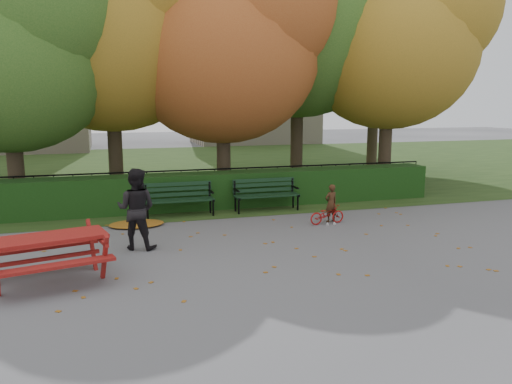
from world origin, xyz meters
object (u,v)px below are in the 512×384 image
object	(u,v)px
tree_e	(402,38)
bench_left	(179,196)
picnic_table	(48,246)
child	(331,203)
adult	(136,209)
bicycle	(327,214)
tree_a	(17,42)
tree_c	(235,41)
tree_g	(386,45)
bench_right	(266,192)
tree_b	(122,20)
tree_d	(312,13)

from	to	relation	value
tree_e	bench_left	xyz separation A→B (m)	(-7.82, -2.07, -4.56)
picnic_table	child	xyz separation A→B (m)	(6.32, 2.58, -0.13)
adult	bicycle	xyz separation A→B (m)	(4.62, 0.83, -0.59)
tree_a	tree_c	distance (m)	6.04
bench_left	picnic_table	distance (m)	5.19
tree_g	picnic_table	distance (m)	16.91
child	tree_e	bearing A→B (deg)	-150.24
bench_left	picnic_table	size ratio (longest dim) A/B	0.85
adult	bicycle	distance (m)	4.73
tree_c	tree_g	world-z (taller)	tree_g
bench_right	tree_e	bearing A→B (deg)	20.87
bench_left	child	bearing A→B (deg)	-26.91
tree_g	tree_a	bearing A→B (deg)	-162.81
tree_c	picnic_table	distance (m)	9.28
tree_c	bench_right	size ratio (longest dim) A/B	4.44
tree_c	tree_e	bearing A→B (deg)	-1.93
tree_c	child	size ratio (longest dim) A/B	8.39
tree_c	tree_g	bearing A→B (deg)	26.87
bench_left	tree_b	bearing A→B (deg)	110.58
tree_c	picnic_table	bearing A→B (deg)	-126.56
bench_right	child	world-z (taller)	child
tree_d	bicycle	size ratio (longest dim) A/B	10.34
tree_d	tree_g	xyz separation A→B (m)	(4.46, 2.53, -0.61)
tree_g	tree_e	bearing A→B (deg)	-114.40
tree_b	adult	world-z (taller)	tree_b
tree_e	tree_g	xyz separation A→B (m)	(1.81, 3.99, 0.29)
tree_e	child	xyz separation A→B (m)	(-4.29, -3.86, -4.61)
tree_c	tree_a	bearing A→B (deg)	-176.35
tree_a	tree_g	bearing A→B (deg)	17.19
tree_b	child	xyz separation A→B (m)	(4.68, -4.84, -4.93)
tree_c	bench_right	world-z (taller)	tree_c
bench_right	tree_d	bearing A→B (deg)	51.77
tree_a	tree_b	xyz separation A→B (m)	(2.74, 1.17, 0.88)
bicycle	bench_left	bearing A→B (deg)	53.60
tree_d	child	bearing A→B (deg)	-107.15
tree_b	tree_e	distance (m)	9.03
bicycle	tree_c	bearing A→B (deg)	10.13
child	bicycle	distance (m)	0.35
tree_e	adult	size ratio (longest dim) A/B	4.92
bench_left	bench_right	world-z (taller)	same
tree_c	tree_d	world-z (taller)	tree_d
tree_c	bench_right	distance (m)	4.87
tree_e	tree_g	size ratio (longest dim) A/B	0.95
tree_g	bench_right	size ratio (longest dim) A/B	4.75
bench_right	picnic_table	world-z (taller)	bench_right
bicycle	tree_e	bearing A→B (deg)	-53.83
tree_c	tree_e	xyz separation A→B (m)	(5.69, -0.19, 0.26)
picnic_table	adult	xyz separation A→B (m)	(1.52, 1.58, 0.22)
bench_left	tree_c	bearing A→B (deg)	46.64
tree_a	child	xyz separation A→B (m)	(7.42, -3.67, -4.04)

